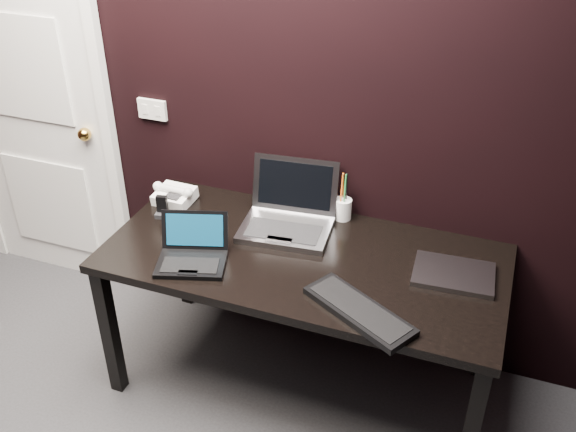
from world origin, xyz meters
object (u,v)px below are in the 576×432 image
at_px(mobile_phone, 162,209).
at_px(closed_laptop, 454,274).
at_px(silver_laptop, 288,217).
at_px(ext_keyboard, 359,311).
at_px(door, 32,105).
at_px(pen_cup, 343,208).
at_px(desk_phone, 174,195).
at_px(desk, 303,270).
at_px(netbook, 192,254).

bearing_deg(mobile_phone, closed_laptop, 0.26).
xyz_separation_m(silver_laptop, ext_keyboard, (0.46, -0.47, -0.04)).
xyz_separation_m(door, pen_cup, (1.72, -0.03, -0.25)).
distance_m(door, desk_phone, 0.97).
xyz_separation_m(silver_laptop, closed_laptop, (0.76, -0.11, -0.04)).
distance_m(door, silver_laptop, 1.54).
bearing_deg(ext_keyboard, desk, 138.42).
distance_m(silver_laptop, pen_cup, 0.26).
bearing_deg(ext_keyboard, door, 161.46).
distance_m(door, ext_keyboard, 2.10).
bearing_deg(desk_phone, netbook, -52.51).
bearing_deg(mobile_phone, silver_laptop, 11.50).
bearing_deg(pen_cup, closed_laptop, -26.37).
xyz_separation_m(door, desk, (1.65, -0.38, -0.38)).
relative_size(desk, ext_keyboard, 3.58).
distance_m(silver_laptop, mobile_phone, 0.59).
relative_size(desk, desk_phone, 7.85).
distance_m(silver_laptop, desk_phone, 0.59).
relative_size(ext_keyboard, pen_cup, 2.04).
relative_size(closed_laptop, desk_phone, 1.55).
xyz_separation_m(desk, silver_laptop, (-0.14, 0.19, 0.13)).
relative_size(door, netbook, 6.21).
distance_m(closed_laptop, desk_phone, 1.36).
height_order(silver_laptop, closed_laptop, silver_laptop).
bearing_deg(desk_phone, silver_laptop, -1.44).
relative_size(door, ext_keyboard, 4.51).
height_order(ext_keyboard, desk_phone, desk_phone).
bearing_deg(pen_cup, door, 179.00).
distance_m(desk, pen_cup, 0.38).
height_order(desk, mobile_phone, mobile_phone).
xyz_separation_m(desk, pen_cup, (0.07, 0.35, 0.13)).
bearing_deg(door, pen_cup, -1.00).
bearing_deg(closed_laptop, silver_laptop, 171.60).
xyz_separation_m(ext_keyboard, closed_laptop, (0.30, 0.36, -0.00)).
bearing_deg(closed_laptop, door, 172.42).
height_order(desk, silver_laptop, silver_laptop).
bearing_deg(desk, silver_laptop, 126.74).
height_order(desk, pen_cup, pen_cup).
relative_size(netbook, pen_cup, 1.48).
xyz_separation_m(netbook, silver_laptop, (0.28, 0.39, 0.02)).
xyz_separation_m(door, desk_phone, (0.92, -0.18, -0.27)).
relative_size(closed_laptop, mobile_phone, 3.24).
bearing_deg(door, closed_laptop, -7.58).
relative_size(netbook, closed_laptop, 1.02).
bearing_deg(ext_keyboard, mobile_phone, 161.28).
relative_size(desk, pen_cup, 7.31).
bearing_deg(silver_laptop, pen_cup, 37.15).
bearing_deg(door, desk, -12.82).
distance_m(desk, closed_laptop, 0.63).
xyz_separation_m(netbook, closed_laptop, (1.04, 0.28, -0.03)).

